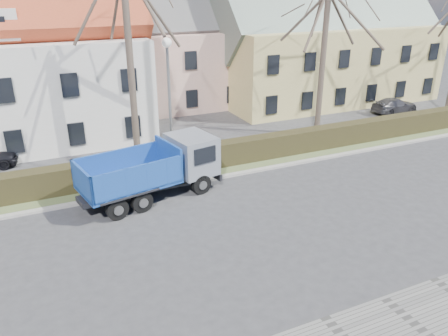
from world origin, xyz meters
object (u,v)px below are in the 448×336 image
parked_car_b (394,105)px  cart_frame (136,186)px  dump_truck (146,172)px  streetlight (170,105)px

parked_car_b → cart_frame: bearing=102.7°
parked_car_b → dump_truck: bearing=105.3°
streetlight → parked_car_b: streetlight is taller
streetlight → cart_frame: (-2.54, -2.16, -3.15)m
streetlight → parked_car_b: (18.97, 3.37, -2.89)m
dump_truck → parked_car_b: (21.19, 6.48, -0.78)m
streetlight → parked_car_b: 19.48m
cart_frame → streetlight: bearing=40.4°
dump_truck → cart_frame: (-0.32, 0.95, -1.05)m
dump_truck → parked_car_b: bearing=5.5°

